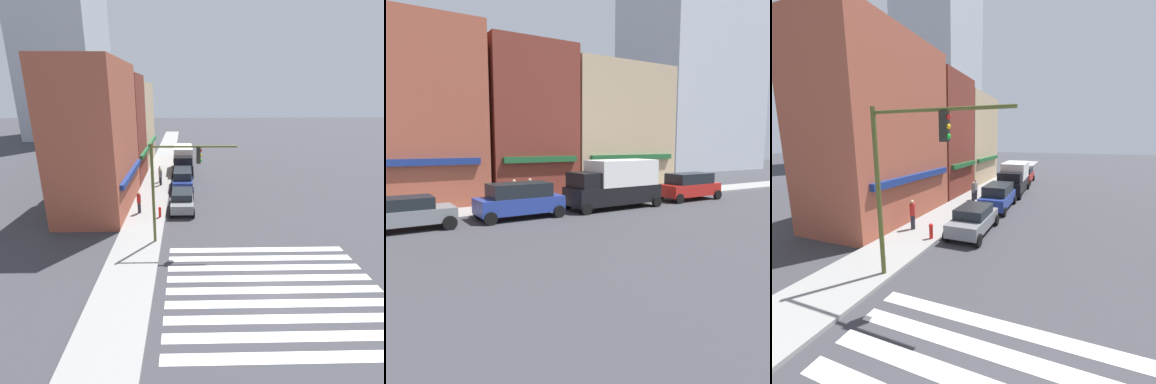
% 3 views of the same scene
% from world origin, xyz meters
% --- Properties ---
extents(ground_plane, '(200.00, 200.00, 0.00)m').
position_xyz_m(ground_plane, '(0.00, 0.00, 0.00)').
color(ground_plane, '#38383D').
extents(sidewalk_left, '(120.00, 3.00, 0.15)m').
position_xyz_m(sidewalk_left, '(0.00, 7.50, 0.07)').
color(sidewalk_left, gray).
rests_on(sidewalk_left, ground_plane).
extents(crosswalk_stripes, '(8.53, 10.80, 0.01)m').
position_xyz_m(crosswalk_stripes, '(-0.00, 0.00, 0.00)').
color(crosswalk_stripes, silver).
rests_on(crosswalk_stripes, ground_plane).
extents(storefront_row, '(25.94, 5.30, 11.61)m').
position_xyz_m(storefront_row, '(19.34, 11.50, 5.53)').
color(storefront_row, '#9E4C38').
rests_on(storefront_row, ground_plane).
extents(traffic_signal, '(0.32, 5.15, 6.52)m').
position_xyz_m(traffic_signal, '(5.03, 5.23, 4.47)').
color(traffic_signal, '#474C1E').
rests_on(traffic_signal, ground_plane).
extents(sedan_grey, '(4.41, 2.02, 1.59)m').
position_xyz_m(sedan_grey, '(10.95, 4.70, 0.84)').
color(sedan_grey, slate).
rests_on(sedan_grey, ground_plane).
extents(suv_blue, '(4.71, 2.12, 1.94)m').
position_xyz_m(suv_blue, '(16.65, 4.70, 1.03)').
color(suv_blue, navy).
rests_on(suv_blue, ground_plane).
extents(box_truck_black, '(6.25, 2.42, 3.04)m').
position_xyz_m(box_truck_black, '(23.07, 4.70, 1.59)').
color(box_truck_black, black).
rests_on(box_truck_black, ground_plane).
extents(suv_red, '(4.72, 2.12, 1.94)m').
position_xyz_m(suv_red, '(29.81, 4.70, 1.03)').
color(suv_red, '#B21E19').
rests_on(suv_red, ground_plane).
extents(pedestrian_red_jacket, '(0.32, 0.32, 1.77)m').
position_xyz_m(pedestrian_red_jacket, '(9.81, 8.11, 1.07)').
color(pedestrian_red_jacket, '#23232D').
rests_on(pedestrian_red_jacket, sidewalk_left).
extents(pedestrian_white_shirt, '(0.32, 0.32, 1.77)m').
position_xyz_m(pedestrian_white_shirt, '(18.34, 7.13, 1.07)').
color(pedestrian_white_shirt, '#23232D').
rests_on(pedestrian_white_shirt, sidewalk_left).
extents(pedestrian_grey_coat, '(0.32, 0.32, 1.77)m').
position_xyz_m(pedestrian_grey_coat, '(17.24, 6.99, 1.07)').
color(pedestrian_grey_coat, '#23232D').
rests_on(pedestrian_grey_coat, sidewalk_left).
extents(fire_hydrant, '(0.24, 0.24, 0.84)m').
position_xyz_m(fire_hydrant, '(8.91, 6.40, 0.61)').
color(fire_hydrant, red).
rests_on(fire_hydrant, sidewalk_left).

